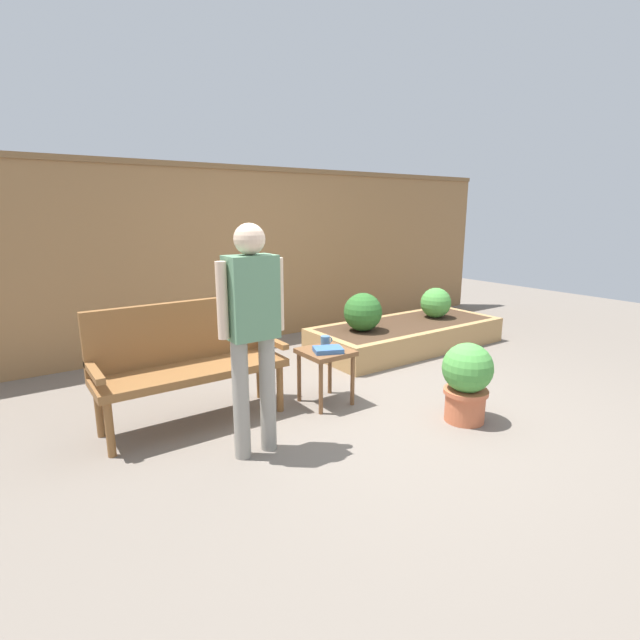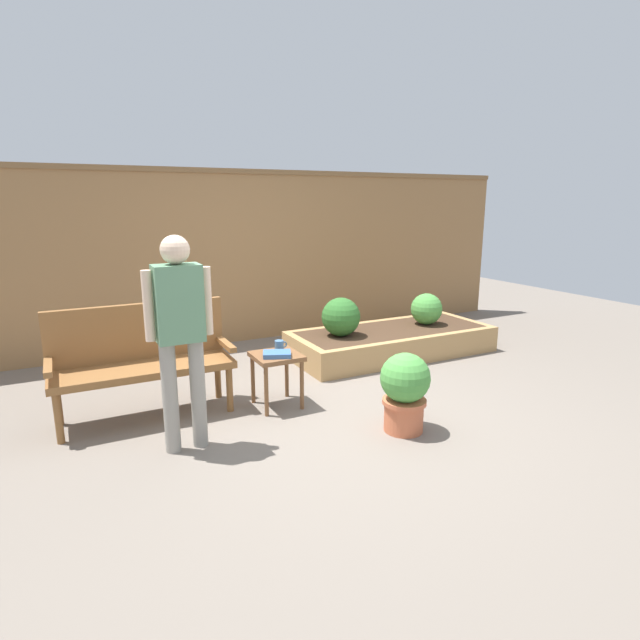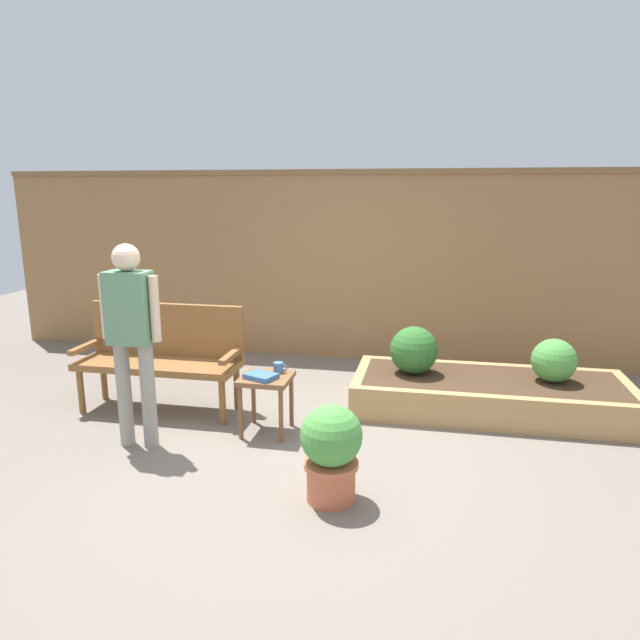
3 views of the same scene
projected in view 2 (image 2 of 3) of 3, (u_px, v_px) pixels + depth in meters
ground_plane at (325, 413)px, 4.39m from camera, size 14.00×14.00×0.00m
fence_back at (229, 257)px, 6.39m from camera, size 8.40×0.14×2.16m
garden_bench at (141, 353)px, 4.25m from camera, size 1.44×0.48×0.94m
side_table at (277, 363)px, 4.46m from camera, size 0.40×0.40×0.48m
cup_on_table at (280, 345)px, 4.56m from camera, size 0.12×0.08×0.09m
book_on_table at (277, 354)px, 4.37m from camera, size 0.28×0.25×0.04m
potted_boxwood at (405, 389)px, 3.98m from camera, size 0.39×0.39×0.64m
raised_planter_bed at (391, 341)px, 6.06m from camera, size 2.40×1.00×0.30m
shrub_near_bench at (341, 317)px, 5.69m from camera, size 0.43×0.43×0.43m
shrub_far_corner at (426, 309)px, 6.23m from camera, size 0.38×0.38×0.38m
person_by_bench at (180, 325)px, 3.56m from camera, size 0.47×0.20×1.56m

